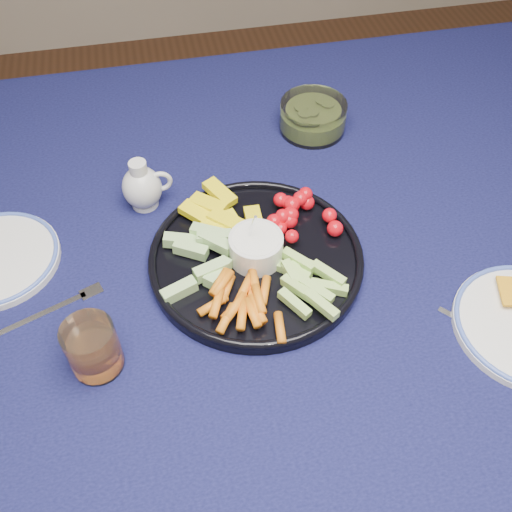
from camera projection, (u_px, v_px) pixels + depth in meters
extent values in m
plane|color=#53301C|center=(271.00, 414.00, 1.52)|extent=(4.00, 4.00, 0.00)
cylinder|color=#462C17|center=(488.00, 175.00, 1.61)|extent=(0.07, 0.07, 0.70)
cube|color=#462C17|center=(280.00, 233.00, 0.97)|extent=(1.60, 1.00, 0.04)
cube|color=black|center=(280.00, 224.00, 0.95)|extent=(1.66, 1.06, 0.01)
cube|color=black|center=(228.00, 111.00, 1.40)|extent=(1.66, 0.01, 0.30)
cylinder|color=black|center=(256.00, 260.00, 0.89)|extent=(0.33, 0.33, 0.01)
torus|color=black|center=(256.00, 256.00, 0.88)|extent=(0.33, 0.33, 0.01)
cylinder|color=white|center=(256.00, 248.00, 0.86)|extent=(0.08, 0.08, 0.04)
cylinder|color=white|center=(256.00, 240.00, 0.85)|extent=(0.07, 0.07, 0.01)
cylinder|color=silver|center=(145.00, 202.00, 0.97)|extent=(0.05, 0.05, 0.01)
ellipsoid|color=silver|center=(142.00, 188.00, 0.95)|extent=(0.07, 0.07, 0.08)
cylinder|color=silver|center=(138.00, 170.00, 0.92)|extent=(0.03, 0.03, 0.03)
torus|color=silver|center=(160.00, 182.00, 0.95)|extent=(0.04, 0.01, 0.04)
torus|color=#4661C6|center=(140.00, 176.00, 0.93)|extent=(0.03, 0.03, 0.00)
cylinder|color=white|center=(313.00, 117.00, 1.09)|extent=(0.13, 0.13, 0.06)
cylinder|color=#56671D|center=(312.00, 121.00, 1.10)|extent=(0.11, 0.11, 0.03)
cylinder|color=white|center=(93.00, 348.00, 0.75)|extent=(0.07, 0.07, 0.08)
cylinder|color=orange|center=(96.00, 355.00, 0.76)|extent=(0.06, 0.06, 0.04)
cube|color=silver|center=(43.00, 314.00, 0.83)|extent=(0.13, 0.05, 0.00)
cube|color=silver|center=(91.00, 292.00, 0.85)|extent=(0.04, 0.03, 0.00)
cube|color=silver|center=(479.00, 330.00, 0.81)|extent=(0.09, 0.10, 0.00)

